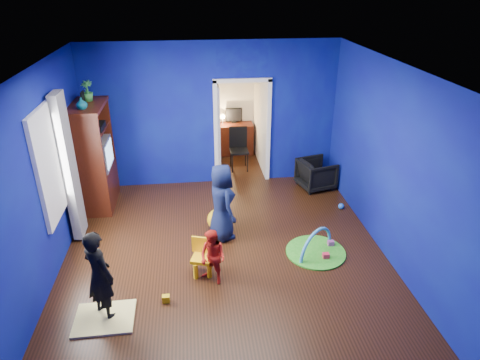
{
  "coord_description": "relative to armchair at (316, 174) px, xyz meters",
  "views": [
    {
      "loc": [
        -0.42,
        -5.49,
        4.0
      ],
      "look_at": [
        0.28,
        0.4,
        1.13
      ],
      "focal_mm": 32.0,
      "sensor_mm": 36.0,
      "label": 1
    }
  ],
  "objects": [
    {
      "name": "floor",
      "position": [
        -2.06,
        -2.2,
        -0.31
      ],
      "size": [
        5.0,
        5.5,
        0.01
      ],
      "primitive_type": "cube",
      "color": "black",
      "rests_on": "ground"
    },
    {
      "name": "ceiling",
      "position": [
        -2.06,
        -2.2,
        2.59
      ],
      "size": [
        5.0,
        5.5,
        0.01
      ],
      "primitive_type": "cube",
      "color": "white",
      "rests_on": "wall_back"
    },
    {
      "name": "wall_back",
      "position": [
        -2.06,
        0.55,
        1.14
      ],
      "size": [
        5.0,
        0.02,
        2.9
      ],
      "primitive_type": "cube",
      "color": "#0B0A77",
      "rests_on": "floor"
    },
    {
      "name": "wall_front",
      "position": [
        -2.06,
        -4.95,
        1.14
      ],
      "size": [
        5.0,
        0.02,
        2.9
      ],
      "primitive_type": "cube",
      "color": "#0B0A77",
      "rests_on": "floor"
    },
    {
      "name": "wall_left",
      "position": [
        -4.56,
        -2.2,
        1.14
      ],
      "size": [
        0.02,
        5.5,
        2.9
      ],
      "primitive_type": "cube",
      "color": "#0B0A77",
      "rests_on": "floor"
    },
    {
      "name": "wall_right",
      "position": [
        0.44,
        -2.2,
        1.14
      ],
      "size": [
        0.02,
        5.5,
        2.9
      ],
      "primitive_type": "cube",
      "color": "#0B0A77",
      "rests_on": "floor"
    },
    {
      "name": "alcove",
      "position": [
        -1.46,
        1.42,
        0.94
      ],
      "size": [
        1.0,
        1.75,
        2.5
      ],
      "primitive_type": null,
      "color": "silver",
      "rests_on": "floor"
    },
    {
      "name": "armchair",
      "position": [
        0.0,
        0.0,
        0.0
      ],
      "size": [
        0.81,
        0.8,
        0.61
      ],
      "primitive_type": "imported",
      "rotation": [
        0.0,
        0.0,
        1.82
      ],
      "color": "black",
      "rests_on": "floor"
    },
    {
      "name": "child_black",
      "position": [
        -3.72,
        -3.25,
        0.32
      ],
      "size": [
        0.54,
        0.53,
        1.25
      ],
      "primitive_type": "imported",
      "rotation": [
        0.0,
        0.0,
        2.4
      ],
      "color": "black",
      "rests_on": "floor"
    },
    {
      "name": "child_navy",
      "position": [
        -2.07,
        -1.62,
        0.35
      ],
      "size": [
        0.62,
        0.75,
        1.31
      ],
      "primitive_type": "imported",
      "rotation": [
        0.0,
        0.0,
        1.93
      ],
      "color": "#0E0F34",
      "rests_on": "floor"
    },
    {
      "name": "toddler_red",
      "position": [
        -2.29,
        -2.76,
        0.11
      ],
      "size": [
        0.51,
        0.51,
        0.84
      ],
      "primitive_type": "imported",
      "rotation": [
        0.0,
        0.0,
        -0.71
      ],
      "color": "red",
      "rests_on": "floor"
    },
    {
      "name": "vase",
      "position": [
        -4.28,
        -0.49,
        1.75
      ],
      "size": [
        0.24,
        0.24,
        0.2
      ],
      "primitive_type": "imported",
      "rotation": [
        0.0,
        0.0,
        0.32
      ],
      "color": "#0B4D5C",
      "rests_on": "tv_armoire"
    },
    {
      "name": "potted_plant",
      "position": [
        -4.28,
        0.03,
        1.84
      ],
      "size": [
        0.23,
        0.23,
        0.36
      ],
      "primitive_type": "imported",
      "rotation": [
        0.0,
        0.0,
        -0.12
      ],
      "color": "green",
      "rests_on": "tv_armoire"
    },
    {
      "name": "tv_armoire",
      "position": [
        -4.28,
        -0.19,
        0.67
      ],
      "size": [
        0.58,
        1.14,
        1.96
      ],
      "primitive_type": "cube",
      "color": "#411A0A",
      "rests_on": "floor"
    },
    {
      "name": "crt_tv",
      "position": [
        -4.24,
        -0.19,
        0.71
      ],
      "size": [
        0.46,
        0.7,
        0.54
      ],
      "primitive_type": "cube",
      "color": "silver",
      "rests_on": "tv_armoire"
    },
    {
      "name": "yellow_blanket",
      "position": [
        -3.72,
        -3.35,
        -0.29
      ],
      "size": [
        0.76,
        0.61,
        0.03
      ],
      "primitive_type": "cube",
      "rotation": [
        0.0,
        0.0,
        0.01
      ],
      "color": "#F2E07A",
      "rests_on": "floor"
    },
    {
      "name": "hopper_ball",
      "position": [
        -2.12,
        -1.37,
        -0.12
      ],
      "size": [
        0.38,
        0.38,
        0.38
      ],
      "primitive_type": "sphere",
      "color": "yellow",
      "rests_on": "floor"
    },
    {
      "name": "kid_chair",
      "position": [
        -2.44,
        -2.56,
        -0.06
      ],
      "size": [
        0.35,
        0.35,
        0.5
      ],
      "primitive_type": "cube",
      "rotation": [
        0.0,
        0.0,
        -0.3
      ],
      "color": "yellow",
      "rests_on": "floor"
    },
    {
      "name": "play_mat",
      "position": [
        -0.63,
        -2.25,
        -0.29
      ],
      "size": [
        0.94,
        0.94,
        0.03
      ],
      "primitive_type": "cylinder",
      "color": "green",
      "rests_on": "floor"
    },
    {
      "name": "toy_arch",
      "position": [
        -0.63,
        -2.25,
        -0.29
      ],
      "size": [
        0.68,
        0.58,
        0.84
      ],
      "primitive_type": "torus",
      "rotation": [
        1.57,
        0.0,
        0.69
      ],
      "color": "#3F8CD8",
      "rests_on": "floor"
    },
    {
      "name": "window_left",
      "position": [
        -4.55,
        -1.85,
        1.24
      ],
      "size": [
        0.03,
        0.95,
        1.55
      ],
      "primitive_type": "cube",
      "color": "white",
      "rests_on": "wall_left"
    },
    {
      "name": "curtain",
      "position": [
        -4.43,
        -1.3,
        0.94
      ],
      "size": [
        0.14,
        0.42,
        2.4
      ],
      "primitive_type": "cube",
      "color": "slate",
      "rests_on": "floor"
    },
    {
      "name": "doorway",
      "position": [
        -1.46,
        0.55,
        0.74
      ],
      "size": [
        1.16,
        0.1,
        2.1
      ],
      "primitive_type": "cube",
      "color": "white",
      "rests_on": "floor"
    },
    {
      "name": "study_desk",
      "position": [
        -1.46,
        2.06,
        0.07
      ],
      "size": [
        0.88,
        0.44,
        0.75
      ],
      "primitive_type": "cube",
      "color": "#3D140A",
      "rests_on": "floor"
    },
    {
      "name": "desk_monitor",
      "position": [
        -1.46,
        2.18,
        0.64
      ],
      "size": [
        0.4,
        0.05,
        0.32
      ],
      "primitive_type": "cube",
      "color": "black",
      "rests_on": "study_desk"
    },
    {
      "name": "desk_lamp",
      "position": [
        -1.74,
        2.12,
        0.62
      ],
      "size": [
        0.14,
        0.14,
        0.14
      ],
      "primitive_type": "sphere",
      "color": "#FFD88C",
      "rests_on": "study_desk"
    },
    {
      "name": "folding_chair",
      "position": [
        -1.46,
        1.1,
        0.15
      ],
      "size": [
        0.4,
        0.4,
        0.92
      ],
      "primitive_type": "cube",
      "color": "black",
      "rests_on": "floor"
    },
    {
      "name": "book_shelf",
      "position": [
        -1.46,
        2.17,
        1.71
      ],
      "size": [
        0.88,
        0.24,
        0.04
      ],
      "primitive_type": "cube",
      "color": "white",
      "rests_on": "study_desk"
    },
    {
      "name": "toy_0",
      "position": [
        -0.52,
        -2.43,
        -0.26
      ],
      "size": [
        0.1,
        0.08,
        0.1
      ],
      "primitive_type": "cube",
      "color": "#EA2745",
      "rests_on": "floor"
    },
    {
      "name": "toy_1",
      "position": [
        0.24,
        -0.93,
        -0.25
      ],
      "size": [
        0.11,
        0.11,
        0.11
      ],
      "primitive_type": "sphere",
      "color": "blue",
      "rests_on": "floor"
    },
    {
      "name": "toy_2",
      "position": [
        -2.95,
        -3.11,
        -0.26
      ],
      "size": [
        0.1,
        0.08,
        0.1
      ],
      "primitive_type": "cube",
      "color": "#E7B60C",
      "rests_on": "floor"
    },
    {
      "name": "toy_3",
      "position": [
        -0.34,
        -2.11,
        -0.26
      ],
      "size": [
        0.1,
        0.08,
        0.1
      ],
      "primitive_type": "cube",
      "color": "#BB4699",
      "rests_on": "floor"
    }
  ]
}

